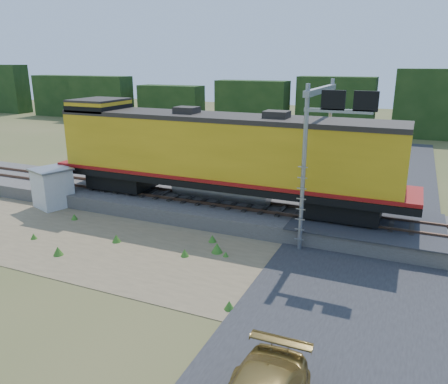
% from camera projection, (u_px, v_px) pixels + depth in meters
% --- Properties ---
extents(ground, '(140.00, 140.00, 0.00)m').
position_uv_depth(ground, '(182.00, 261.00, 18.91)').
color(ground, '#475123').
rests_on(ground, ground).
extents(ballast, '(70.00, 5.00, 0.80)m').
position_uv_depth(ballast, '(235.00, 211.00, 24.06)').
color(ballast, slate).
rests_on(ballast, ground).
extents(rails, '(70.00, 1.54, 0.16)m').
position_uv_depth(rails, '(235.00, 203.00, 23.92)').
color(rails, brown).
rests_on(rails, ballast).
extents(dirt_shoulder, '(26.00, 8.00, 0.03)m').
position_uv_depth(dirt_shoulder, '(149.00, 249.00, 20.11)').
color(dirt_shoulder, '#8C7754').
rests_on(dirt_shoulder, ground).
extents(road, '(7.00, 66.00, 0.86)m').
position_uv_depth(road, '(350.00, 284.00, 16.85)').
color(road, '#38383A').
rests_on(road, ground).
extents(tree_line_north, '(130.00, 3.00, 6.50)m').
position_uv_depth(tree_line_north, '(338.00, 107.00, 51.36)').
color(tree_line_north, black).
rests_on(tree_line_north, ground).
extents(weed_clumps, '(15.00, 6.20, 0.56)m').
position_uv_depth(weed_clumps, '(117.00, 247.00, 20.34)').
color(weed_clumps, '#3A7621').
rests_on(weed_clumps, ground).
extents(locomotive, '(20.26, 3.09, 5.23)m').
position_uv_depth(locomotive, '(216.00, 153.00, 23.58)').
color(locomotive, black).
rests_on(locomotive, rails).
extents(shed, '(2.52, 2.52, 2.34)m').
position_uv_depth(shed, '(53.00, 188.00, 25.67)').
color(shed, silver).
rests_on(shed, ground).
extents(signal_gantry, '(2.95, 6.20, 7.45)m').
position_uv_depth(signal_gantry, '(325.00, 123.00, 20.15)').
color(signal_gantry, gray).
rests_on(signal_gantry, ground).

